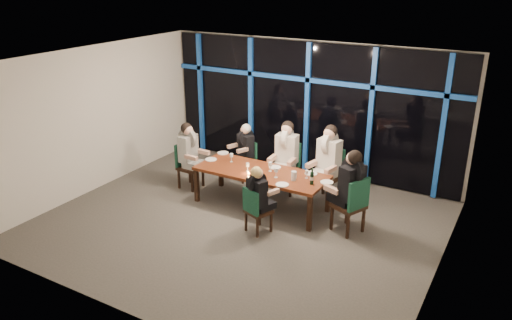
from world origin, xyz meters
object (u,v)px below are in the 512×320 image
Objects in this scene: chair_near_mid at (255,208)px; diner_end_right at (351,179)px; diner_far_mid at (286,147)px; diner_end_left at (189,146)px; chair_far_right at (330,171)px; diner_far_left at (244,144)px; diner_near_mid at (258,190)px; chair_end_left at (187,163)px; diner_far_right at (328,153)px; dining_table at (261,174)px; chair_far_left at (247,158)px; chair_end_right at (353,203)px; wine_bottle at (312,178)px; chair_far_mid at (287,164)px; water_pitcher at (294,176)px.

diner_end_right reaches higher than chair_near_mid.
diner_far_mid reaches higher than diner_end_left.
chair_near_mid is (-0.59, -1.98, -0.12)m from chair_far_right.
diner_far_left is 1.10m from diner_far_mid.
diner_end_left is 1.14× the size of diner_near_mid.
chair_end_left is 0.93× the size of diner_far_right.
chair_near_mid is at bearing -66.25° from dining_table.
diner_far_left reaches higher than chair_end_left.
diner_end_left reaches higher than diner_near_mid.
chair_far_left is 2.46m from chair_near_mid.
diner_end_right is (-0.08, 0.04, 0.42)m from chair_end_right.
chair_far_right is 3.02m from chair_end_left.
wine_bottle is at bearing -4.29° from dining_table.
wine_bottle is (2.05, -1.14, 0.38)m from chair_far_left.
chair_end_right is at bearing 1.85° from diner_far_left.
chair_far_mid is 1.24m from water_pitcher.
diner_far_left is (0.87, 0.93, 0.29)m from chair_end_left.
chair_end_right is (0.89, -1.14, -0.01)m from chair_far_right.
chair_end_right reaches higher than chair_far_left.
chair_far_mid is 2.07m from diner_end_right.
chair_far_left is 1.05× the size of diner_near_mid.
diner_far_right reaches higher than chair_far_mid.
chair_far_left is 1.19m from diner_far_mid.
diner_end_left is (-1.76, 0.05, 0.26)m from dining_table.
diner_far_mid reaches higher than diner_near_mid.
water_pitcher is (1.69, -1.14, 0.35)m from chair_far_left.
chair_end_right is 3.70m from diner_end_left.
chair_far_left is at bearing -173.00° from diner_far_right.
chair_end_left is 1.15× the size of diner_far_left.
water_pitcher reaches higher than dining_table.
diner_far_mid is at bearing -165.26° from diner_far_right.
chair_near_mid is at bearing -88.24° from water_pitcher.
diner_end_right is (1.73, -1.05, 0.43)m from chair_far_mid.
diner_far_right is (-0.02, -0.09, 0.43)m from chair_far_right.
chair_far_mid is 0.97× the size of chair_far_right.
wine_bottle is at bearing 21.16° from water_pitcher.
wine_bottle is 0.36m from water_pitcher.
diner_far_left is at bearing 169.03° from diner_far_mid.
chair_far_mid is 1.22× the size of chair_near_mid.
wine_bottle is (1.00, -1.03, 0.28)m from chair_far_mid.
diner_far_left reaches higher than chair_near_mid.
diner_near_mid reaches higher than chair_end_left.
diner_far_left is at bearing 134.54° from dining_table.
water_pitcher is (-1.09, 0.02, -0.17)m from diner_end_right.
diner_far_mid reaches higher than chair_end_right.
chair_far_mid is at bearing 20.83° from diner_far_left.
diner_far_mid is at bearing -95.81° from diner_end_right.
diner_far_mid reaches higher than water_pitcher.
wine_bottle is (2.08, -1.07, 0.03)m from diner_far_left.
chair_end_left reaches higher than dining_table.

